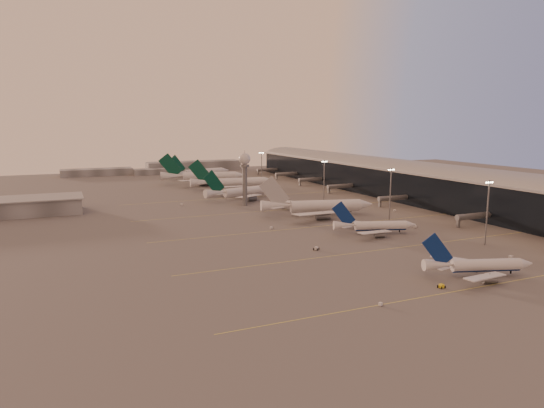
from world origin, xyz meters
name	(u,v)px	position (x,y,z in m)	size (l,w,h in m)	color
ground	(356,262)	(0.00, 0.00, 0.00)	(700.00, 700.00, 0.00)	#5F5C5C
taxiway_markings	(344,223)	(30.00, 56.00, 0.01)	(180.00, 185.25, 0.02)	#DED44E
terminal	(405,180)	(107.88, 110.09, 10.52)	(57.00, 362.00, 23.04)	black
radar_tower	(245,169)	(5.00, 120.00, 20.95)	(6.40, 6.40, 31.10)	slate
mast_a	(487,210)	(58.00, 0.00, 13.74)	(3.60, 0.56, 25.00)	slate
mast_b	(390,191)	(55.00, 55.00, 13.74)	(3.60, 0.56, 25.00)	slate
mast_c	(324,180)	(50.00, 110.00, 13.74)	(3.60, 0.56, 25.00)	slate
mast_d	(262,167)	(48.00, 200.00, 13.74)	(3.60, 0.56, 25.00)	slate
distant_horizon	(167,168)	(2.62, 325.14, 3.89)	(165.00, 37.50, 9.00)	slate
narrowbody_near	(478,267)	(25.70, -27.34, 2.81)	(34.37, 26.98, 13.88)	silver
narrowbody_mid	(375,227)	(30.49, 32.53, 2.87)	(35.05, 27.52, 14.16)	silver
widebody_white	(318,209)	(28.42, 77.79, 3.56)	(57.37, 45.43, 20.55)	silver
greentail_a	(243,193)	(12.25, 143.82, 3.38)	(51.75, 41.31, 19.11)	silver
greentail_b	(233,184)	(20.35, 184.19, 3.86)	(60.03, 48.20, 21.86)	silver
greentail_c	(204,178)	(10.76, 225.03, 4.19)	(64.48, 51.54, 23.72)	silver
greentail_d	(200,174)	(18.55, 263.59, 3.64)	(55.71, 44.47, 20.60)	silver
gsv_truck_a	(382,302)	(-15.77, -35.60, 0.96)	(4.94, 3.00, 1.88)	silver
gsv_tug_near	(441,286)	(7.73, -31.43, 0.57)	(2.78, 4.12, 1.10)	yellow
gsv_catering_a	(512,252)	(51.02, -17.80, 2.34)	(6.02, 3.40, 4.68)	silver
gsv_tug_mid	(316,249)	(-4.72, 19.12, 0.59)	(4.25, 4.64, 1.14)	silver
gsv_truck_b	(416,225)	(54.27, 34.97, 1.17)	(5.92, 2.93, 2.29)	silver
gsv_truck_c	(272,226)	(-5.13, 58.71, 1.09)	(5.63, 3.60, 2.14)	silver
gsv_catering_b	(395,208)	(71.38, 71.93, 1.92)	(5.02, 3.04, 3.84)	silver
gsv_tug_far	(283,207)	(21.64, 104.40, 0.51)	(3.27, 4.03, 1.00)	slate
gsv_truck_d	(181,204)	(-27.84, 134.77, 1.14)	(2.18, 5.54, 2.23)	silver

